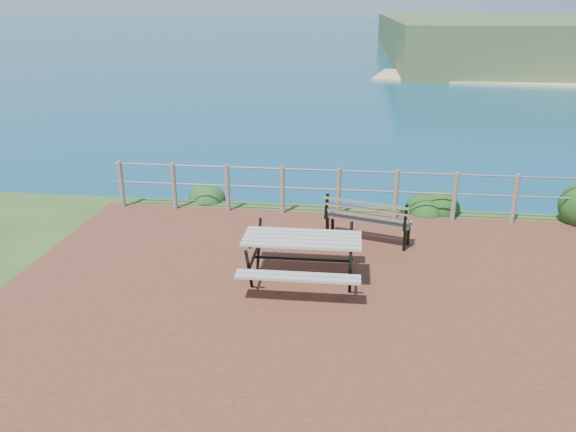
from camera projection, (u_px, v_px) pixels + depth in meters
The scene contains 7 objects.
ground at pixel (329, 294), 8.46m from camera, with size 10.00×7.00×0.12m, color brown.
ocean at pixel (359, 17), 194.23m from camera, with size 1200.00×1200.00×0.00m, color #125C6E.
safety_railing at pixel (339, 190), 11.37m from camera, with size 9.40×0.10×1.00m.
picnic_table at pixel (302, 255), 8.62m from camera, with size 1.80×1.55×0.76m.
park_bench at pixel (368, 212), 10.10m from camera, with size 1.60×0.83×0.88m.
shrub_lip_west at pixel (201, 198), 12.63m from camera, with size 0.81×0.81×0.57m, color #1B481D.
shrub_lip_east at pixel (429, 210), 11.92m from camera, with size 0.87×0.87×0.66m, color #154616.
Camera 1 is at (0.28, -7.52, 4.08)m, focal length 35.00 mm.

